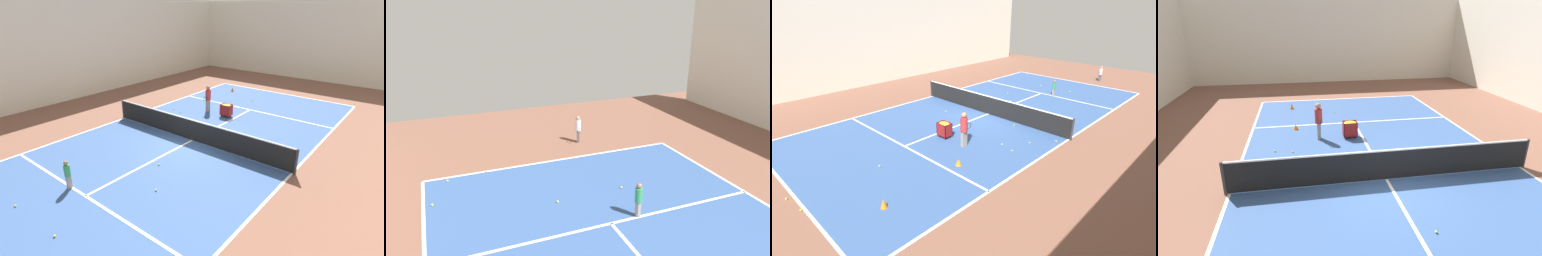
{
  "view_description": "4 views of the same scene",
  "coord_description": "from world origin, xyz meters",
  "views": [
    {
      "loc": [
        8.1,
        -10.17,
        5.97
      ],
      "look_at": [
        0.0,
        0.0,
        0.64
      ],
      "focal_mm": 28.0,
      "sensor_mm": 36.0,
      "label": 1
    },
    {
      "loc": [
        4.27,
        2.29,
        5.97
      ],
      "look_at": [
        -1.52,
        -12.04,
        0.66
      ],
      "focal_mm": 35.0,
      "sensor_mm": 36.0,
      "label": 2
    },
    {
      "loc": [
        -10.22,
        12.46,
        5.97
      ],
      "look_at": [
        -1.89,
        3.92,
        0.88
      ],
      "focal_mm": 28.0,
      "sensor_mm": 36.0,
      "label": 3
    },
    {
      "loc": [
        -2.68,
        -8.26,
        4.98
      ],
      "look_at": [
        -0.54,
        3.85,
        0.43
      ],
      "focal_mm": 28.0,
      "sensor_mm": 36.0,
      "label": 4
    }
  ],
  "objects": [
    {
      "name": "line_baseline_near",
      "position": [
        0.0,
        -10.51,
        0.01
      ],
      "size": [
        9.81,
        0.1,
        0.0
      ],
      "primitive_type": "cube",
      "color": "white",
      "rests_on": "ground"
    },
    {
      "name": "line_service_near",
      "position": [
        0.0,
        -5.78,
        0.01
      ],
      "size": [
        9.81,
        0.1,
        0.0
      ],
      "primitive_type": "cube",
      "color": "white",
      "rests_on": "ground"
    },
    {
      "name": "player_near_baseline",
      "position": [
        -1.52,
        -12.03,
        0.69
      ],
      "size": [
        0.31,
        0.59,
        1.2
      ],
      "rotation": [
        0.0,
        0.0,
        1.19
      ],
      "color": "#4C4C56",
      "rests_on": "ground"
    },
    {
      "name": "child_midcourt",
      "position": [
        -0.88,
        -5.83,
        0.61
      ],
      "size": [
        0.22,
        0.22,
        1.07
      ],
      "rotation": [
        0.0,
        0.0,
        1.58
      ],
      "color": "gray",
      "rests_on": "ground"
    },
    {
      "name": "tennis_ball_0",
      "position": [
        1.03,
        -7.43,
        0.04
      ],
      "size": [
        0.07,
        0.07,
        0.07
      ],
      "primitive_type": "sphere",
      "color": "yellow",
      "rests_on": "ground"
    },
    {
      "name": "tennis_ball_2",
      "position": [
        4.1,
        -10.19,
        0.04
      ],
      "size": [
        0.07,
        0.07,
        0.07
      ],
      "primitive_type": "sphere",
      "color": "yellow",
      "rests_on": "ground"
    },
    {
      "name": "tennis_ball_4",
      "position": [
        -1.25,
        -7.51,
        0.04
      ],
      "size": [
        0.07,
        0.07,
        0.07
      ],
      "primitive_type": "sphere",
      "color": "yellow",
      "rests_on": "ground"
    },
    {
      "name": "tennis_ball_5",
      "position": [
        4.64,
        -8.68,
        0.04
      ],
      "size": [
        0.07,
        0.07,
        0.07
      ],
      "primitive_type": "sphere",
      "color": "yellow",
      "rests_on": "ground"
    },
    {
      "name": "tennis_ball_11",
      "position": [
        2.75,
        -10.45,
        0.04
      ],
      "size": [
        0.07,
        0.07,
        0.07
      ],
      "primitive_type": "sphere",
      "color": "yellow",
      "rests_on": "ground"
    }
  ]
}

